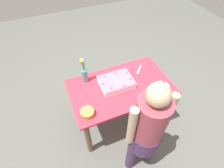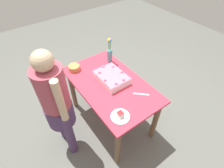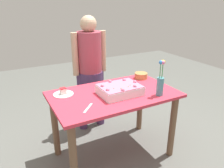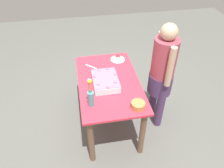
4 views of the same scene
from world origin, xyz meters
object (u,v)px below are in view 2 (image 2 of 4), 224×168
cake_knife (141,94)px  fruit_bowl (74,68)px  serving_plate_with_slice (120,116)px  sheet_cake (112,77)px  person_standing (56,102)px  flower_vase (110,53)px

cake_knife → fruit_bowl: 0.96m
serving_plate_with_slice → fruit_bowl: (0.97, 0.03, 0.02)m
sheet_cake → person_standing: 0.73m
fruit_bowl → flower_vase: bearing=-104.3°
flower_vase → sheet_cake: bearing=147.9°
flower_vase → person_standing: (-0.35, 0.94, -0.05)m
serving_plate_with_slice → fruit_bowl: size_ratio=1.32×
cake_knife → flower_vase: flower_vase is taller
sheet_cake → fruit_bowl: (0.46, 0.28, -0.01)m
cake_knife → sheet_cake: bearing=-27.4°
cake_knife → flower_vase: (0.74, -0.08, 0.14)m
fruit_bowl → person_standing: 0.66m
serving_plate_with_slice → flower_vase: bearing=-29.0°
person_standing → fruit_bowl: bearing=47.1°
flower_vase → cake_knife: bearing=174.2°
sheet_cake → flower_vase: size_ratio=1.13×
sheet_cake → serving_plate_with_slice: sheet_cake is taller
sheet_cake → serving_plate_with_slice: bearing=153.2°
fruit_bowl → cake_knife: bearing=-154.1°
sheet_cake → person_standing: size_ratio=0.27×
sheet_cake → serving_plate_with_slice: 0.57m
serving_plate_with_slice → person_standing: size_ratio=0.14×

